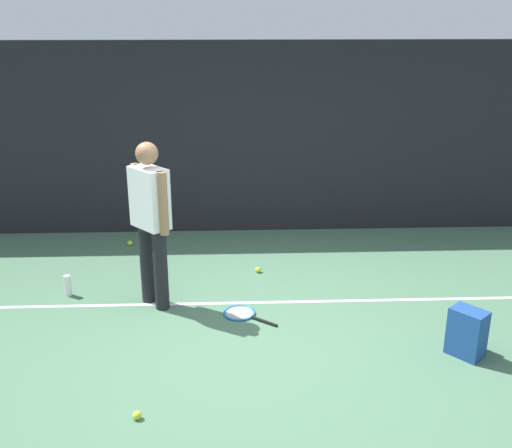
{
  "coord_description": "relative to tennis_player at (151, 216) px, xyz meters",
  "views": [
    {
      "loc": [
        -0.22,
        -4.89,
        2.89
      ],
      "look_at": [
        0.0,
        0.4,
        1.0
      ],
      "focal_mm": 42.6,
      "sensor_mm": 36.0,
      "label": 1
    }
  ],
  "objects": [
    {
      "name": "water_bottle",
      "position": [
        -0.95,
        0.24,
        -0.85
      ],
      "size": [
        0.07,
        0.07,
        0.23
      ],
      "primitive_type": "cylinder",
      "color": "white",
      "rests_on": "ground"
    },
    {
      "name": "backpack",
      "position": [
        2.85,
        -1.08,
        -0.76
      ],
      "size": [
        0.38,
        0.38,
        0.44
      ],
      "rotation": [
        0.0,
        0.0,
        2.29
      ],
      "color": "#1E478C",
      "rests_on": "ground"
    },
    {
      "name": "tennis_player",
      "position": [
        0.0,
        0.0,
        0.0
      ],
      "size": [
        0.43,
        0.44,
        1.7
      ],
      "rotation": [
        0.0,
        0.0,
        -0.83
      ],
      "color": "black",
      "rests_on": "ground"
    },
    {
      "name": "tennis_ball_by_fence",
      "position": [
        0.07,
        -1.87,
        -0.93
      ],
      "size": [
        0.07,
        0.07,
        0.07
      ],
      "primitive_type": "sphere",
      "color": "#CCE033",
      "rests_on": "ground"
    },
    {
      "name": "back_fence",
      "position": [
        1.02,
        2.22,
        0.29
      ],
      "size": [
        10.0,
        0.1,
        2.52
      ],
      "primitive_type": "cube",
      "color": "black",
      "rests_on": "ground"
    },
    {
      "name": "tennis_ball_mid_court",
      "position": [
        1.09,
        0.75,
        -0.93
      ],
      "size": [
        0.07,
        0.07,
        0.07
      ],
      "primitive_type": "sphere",
      "color": "#CCE033",
      "rests_on": "ground"
    },
    {
      "name": "tennis_racket",
      "position": [
        0.88,
        -0.27,
        -0.95
      ],
      "size": [
        0.59,
        0.52,
        0.03
      ],
      "rotation": [
        0.0,
        0.0,
        2.48
      ],
      "color": "black",
      "rests_on": "ground"
    },
    {
      "name": "ground_plane",
      "position": [
        1.02,
        -0.78,
        -0.97
      ],
      "size": [
        12.0,
        12.0,
        0.0
      ],
      "primitive_type": "plane",
      "color": "#4C7556"
    },
    {
      "name": "court_line",
      "position": [
        1.02,
        -0.01,
        -0.96
      ],
      "size": [
        9.0,
        0.05,
        0.0
      ],
      "primitive_type": "cube",
      "color": "white",
      "rests_on": "ground"
    },
    {
      "name": "tennis_ball_near_player",
      "position": [
        -0.52,
        1.66,
        -0.93
      ],
      "size": [
        0.07,
        0.07,
        0.07
      ],
      "primitive_type": "sphere",
      "color": "#CCE033",
      "rests_on": "ground"
    }
  ]
}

